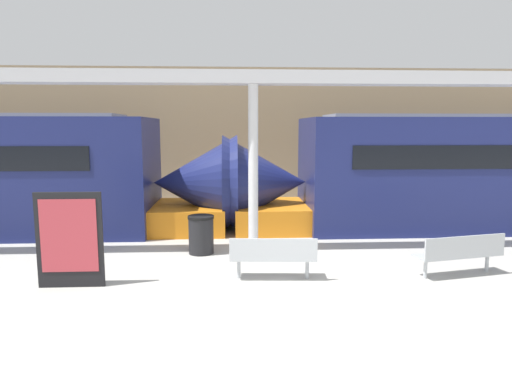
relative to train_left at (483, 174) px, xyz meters
name	(u,v)px	position (x,y,z in m)	size (l,w,h in m)	color
ground_plane	(291,305)	(-6.28, -5.72, -1.51)	(60.00, 60.00, 0.00)	#B2AFA8
station_wall	(257,137)	(-6.28, 4.22, 0.99)	(56.00, 0.20, 5.00)	#9E8460
train_left	(483,174)	(0.00, 0.00, 0.00)	(14.78, 2.93, 3.20)	navy
bench_near	(273,255)	(-6.46, -4.47, -1.03)	(1.64, 0.54, 0.82)	#ADB2B7
bench_far	(461,252)	(-2.87, -4.47, -1.03)	(1.81, 0.80, 0.82)	#ADB2B7
trash_bin	(201,234)	(-7.92, -2.56, -1.08)	(0.59, 0.59, 0.87)	black
poster_board	(70,240)	(-10.09, -4.66, -0.65)	(1.16, 0.07, 1.72)	black
support_column_near	(253,172)	(-6.75, -2.72, 0.36)	(0.22, 0.22, 3.75)	silver
canopy_beam	(253,78)	(-6.75, -2.72, 2.38)	(28.00, 0.60, 0.28)	#B7B7BC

